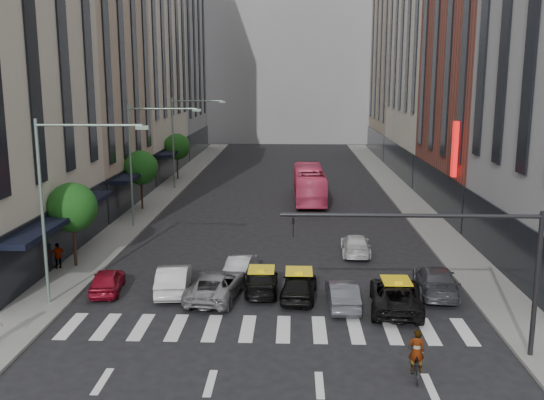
# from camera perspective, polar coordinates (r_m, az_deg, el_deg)

# --- Properties ---
(ground) EXTENTS (160.00, 160.00, 0.00)m
(ground) POSITION_cam_1_polar(r_m,az_deg,el_deg) (26.25, -0.31, -13.33)
(ground) COLOR black
(ground) RESTS_ON ground
(sidewalk_left) EXTENTS (3.00, 96.00, 0.15)m
(sidewalk_left) POSITION_cam_1_polar(r_m,az_deg,el_deg) (56.33, -10.82, -0.02)
(sidewalk_left) COLOR slate
(sidewalk_left) RESTS_ON ground
(sidewalk_right) EXTENTS (3.00, 96.00, 0.15)m
(sidewalk_right) POSITION_cam_1_polar(r_m,az_deg,el_deg) (55.92, 12.83, -0.19)
(sidewalk_right) COLOR slate
(sidewalk_right) RESTS_ON ground
(building_left_b) EXTENTS (8.00, 16.00, 24.00)m
(building_left_b) POSITION_cam_1_polar(r_m,az_deg,el_deg) (54.88, -17.49, 11.90)
(building_left_b) COLOR tan
(building_left_b) RESTS_ON ground
(building_left_c) EXTENTS (8.00, 20.00, 36.00)m
(building_left_c) POSITION_cam_1_polar(r_m,az_deg,el_deg) (72.46, -12.90, 16.62)
(building_left_c) COLOR beige
(building_left_c) RESTS_ON ground
(building_left_d) EXTENTS (8.00, 18.00, 30.00)m
(building_left_d) POSITION_cam_1_polar(r_m,az_deg,el_deg) (90.73, -9.68, 13.71)
(building_left_d) COLOR gray
(building_left_d) RESTS_ON ground
(building_right_b) EXTENTS (8.00, 18.00, 26.00)m
(building_right_b) POSITION_cam_1_polar(r_m,az_deg,el_deg) (53.34, 20.02, 12.86)
(building_right_b) COLOR brown
(building_right_b) RESTS_ON ground
(building_right_d) EXTENTS (8.00, 18.00, 28.00)m
(building_right_d) POSITION_cam_1_polar(r_m,az_deg,el_deg) (90.32, 12.57, 12.98)
(building_right_d) COLOR tan
(building_right_d) RESTS_ON ground
(building_far) EXTENTS (30.00, 10.00, 36.00)m
(building_far) POSITION_cam_1_polar(r_m,az_deg,el_deg) (109.07, 1.56, 15.01)
(building_far) COLOR gray
(building_far) RESTS_ON ground
(tree_near) EXTENTS (2.88, 2.88, 4.95)m
(tree_near) POSITION_cam_1_polar(r_m,az_deg,el_deg) (36.90, -18.29, -0.67)
(tree_near) COLOR black
(tree_near) RESTS_ON sidewalk_left
(tree_mid) EXTENTS (2.88, 2.88, 4.95)m
(tree_mid) POSITION_cam_1_polar(r_m,az_deg,el_deg) (51.97, -12.25, 2.98)
(tree_mid) COLOR black
(tree_mid) RESTS_ON sidewalk_left
(tree_far) EXTENTS (2.88, 2.88, 4.95)m
(tree_far) POSITION_cam_1_polar(r_m,az_deg,el_deg) (67.46, -8.94, 4.97)
(tree_far) COLOR black
(tree_far) RESTS_ON sidewalk_left
(streetlamp_near) EXTENTS (5.38, 0.25, 9.00)m
(streetlamp_near) POSITION_cam_1_polar(r_m,az_deg,el_deg) (30.36, -19.30, 1.12)
(streetlamp_near) COLOR gray
(streetlamp_near) RESTS_ON sidewalk_left
(streetlamp_mid) EXTENTS (5.38, 0.25, 9.00)m
(streetlamp_mid) POSITION_cam_1_polar(r_m,az_deg,el_deg) (45.48, -12.06, 4.70)
(streetlamp_mid) COLOR gray
(streetlamp_mid) RESTS_ON sidewalk_left
(streetlamp_far) EXTENTS (5.38, 0.25, 9.00)m
(streetlamp_far) POSITION_cam_1_polar(r_m,az_deg,el_deg) (61.05, -8.44, 6.45)
(streetlamp_far) COLOR gray
(streetlamp_far) RESTS_ON sidewalk_left
(traffic_signal) EXTENTS (10.10, 0.20, 6.00)m
(traffic_signal) POSITION_cam_1_polar(r_m,az_deg,el_deg) (24.67, 17.79, -4.45)
(traffic_signal) COLOR black
(traffic_signal) RESTS_ON ground
(liberty_sign) EXTENTS (0.30, 0.70, 4.00)m
(liberty_sign) POSITION_cam_1_polar(r_m,az_deg,el_deg) (45.62, 16.82, 4.60)
(liberty_sign) COLOR red
(liberty_sign) RESTS_ON ground
(car_red) EXTENTS (1.96, 3.87, 1.26)m
(car_red) POSITION_cam_1_polar(r_m,az_deg,el_deg) (32.97, -15.24, -7.33)
(car_red) COLOR maroon
(car_red) RESTS_ON ground
(car_white_front) EXTENTS (1.99, 4.61, 1.48)m
(car_white_front) POSITION_cam_1_polar(r_m,az_deg,el_deg) (32.18, -9.24, -7.33)
(car_white_front) COLOR beige
(car_white_front) RESTS_ON ground
(car_silver) EXTENTS (2.93, 5.28, 1.40)m
(car_silver) POSITION_cam_1_polar(r_m,az_deg,el_deg) (31.10, -5.31, -7.97)
(car_silver) COLOR gray
(car_silver) RESTS_ON ground
(taxi_left) EXTENTS (1.84, 4.27, 1.22)m
(taxi_left) POSITION_cam_1_polar(r_m,az_deg,el_deg) (31.83, -1.00, -7.63)
(taxi_left) COLOR black
(taxi_left) RESTS_ON ground
(taxi_center) EXTENTS (2.05, 4.31, 1.42)m
(taxi_center) POSITION_cam_1_polar(r_m,az_deg,el_deg) (30.97, 2.55, -8.00)
(taxi_center) COLOR black
(taxi_center) RESTS_ON ground
(car_grey_mid) EXTENTS (1.51, 4.03, 1.31)m
(car_grey_mid) POSITION_cam_1_polar(r_m,az_deg,el_deg) (30.07, 6.65, -8.77)
(car_grey_mid) COLOR #42434A
(car_grey_mid) RESTS_ON ground
(taxi_right) EXTENTS (2.91, 5.39, 1.44)m
(taxi_right) POSITION_cam_1_polar(r_m,az_deg,el_deg) (30.14, 11.56, -8.76)
(taxi_right) COLOR black
(taxi_right) RESTS_ON ground
(car_grey_curb) EXTENTS (2.48, 5.10, 1.43)m
(car_grey_curb) POSITION_cam_1_polar(r_m,az_deg,el_deg) (32.74, 15.16, -7.31)
(car_grey_curb) COLOR #3C3E44
(car_grey_curb) RESTS_ON ground
(car_row2_left) EXTENTS (1.77, 3.89, 1.24)m
(car_row2_left) POSITION_cam_1_polar(r_m,az_deg,el_deg) (34.53, -2.87, -6.11)
(car_row2_left) COLOR #ABACB0
(car_row2_left) RESTS_ON ground
(car_row2_right) EXTENTS (1.94, 4.40, 1.26)m
(car_row2_right) POSITION_cam_1_polar(r_m,az_deg,el_deg) (38.90, 7.87, -4.18)
(car_row2_right) COLOR silver
(car_row2_right) RESTS_ON ground
(bus) EXTENTS (2.80, 11.20, 3.11)m
(bus) POSITION_cam_1_polar(r_m,az_deg,el_deg) (55.32, 3.52, 1.51)
(bus) COLOR #F34775
(bus) RESTS_ON ground
(motorcycle) EXTENTS (0.81, 1.85, 0.94)m
(motorcycle) POSITION_cam_1_polar(r_m,az_deg,el_deg) (23.97, 13.38, -14.92)
(motorcycle) COLOR black
(motorcycle) RESTS_ON ground
(rider) EXTENTS (0.64, 0.45, 1.64)m
(rider) POSITION_cam_1_polar(r_m,az_deg,el_deg) (23.44, 13.53, -12.08)
(rider) COLOR gray
(rider) RESTS_ON motorcycle
(pedestrian_far) EXTENTS (0.95, 0.80, 1.52)m
(pedestrian_far) POSITION_cam_1_polar(r_m,az_deg,el_deg) (37.31, -19.49, -4.96)
(pedestrian_far) COLOR gray
(pedestrian_far) RESTS_ON sidewalk_left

